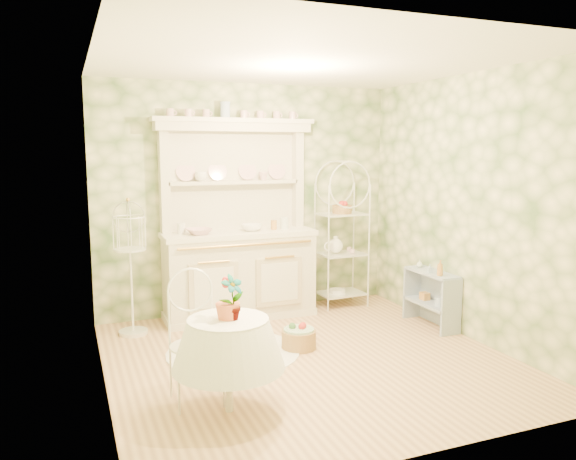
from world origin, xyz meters
name	(u,v)px	position (x,y,z in m)	size (l,w,h in m)	color
floor	(308,359)	(0.00, 0.00, 0.00)	(3.60, 3.60, 0.00)	tan
ceiling	(309,61)	(0.00, 0.00, 2.70)	(3.60, 3.60, 0.00)	white
wall_left	(98,225)	(-1.80, 0.00, 1.35)	(3.60, 3.60, 0.00)	beige
wall_right	(470,208)	(1.80, 0.00, 1.35)	(3.60, 3.60, 0.00)	beige
wall_back	(248,199)	(0.00, 1.80, 1.35)	(3.60, 3.60, 0.00)	beige
wall_front	(428,248)	(0.00, -1.80, 1.35)	(3.60, 3.60, 0.00)	beige
kitchen_dresser	(239,220)	(-0.20, 1.52, 1.15)	(1.87, 0.61, 2.29)	silver
bakers_rack	(342,238)	(1.13, 1.53, 0.85)	(0.53, 0.38, 1.69)	white
side_shelf	(431,300)	(1.67, 0.41, 0.29)	(0.25, 0.69, 0.59)	#9BACC4
round_table	(229,368)	(-0.97, -0.75, 0.34)	(0.61, 0.61, 0.67)	white
cafe_chair	(196,340)	(-1.16, -0.51, 0.49)	(0.45, 0.45, 0.99)	white
birdcage_stand	(131,262)	(-1.43, 1.34, 0.77)	(0.37, 0.37, 1.55)	white
floor_basket	(299,336)	(0.03, 0.29, 0.12)	(0.38, 0.38, 0.24)	#A57E49
lace_rug	(233,352)	(-0.60, 0.42, 0.01)	(1.28, 1.28, 0.01)	white
bowl_floral	(199,234)	(-0.68, 1.45, 1.02)	(0.28, 0.28, 0.07)	white
bowl_white	(252,230)	(-0.05, 1.50, 1.02)	(0.24, 0.24, 0.08)	white
cup_left	(201,179)	(-0.59, 1.68, 1.61)	(0.14, 0.14, 0.11)	white
cup_right	(263,178)	(0.15, 1.67, 1.61)	(0.11, 0.11, 0.10)	white
potted_geranium	(233,302)	(-0.94, -0.79, 0.85)	(0.18, 0.12, 0.33)	#3F7238
bottle_amber	(440,270)	(1.61, 0.20, 0.68)	(0.07, 0.07, 0.17)	#C0863C
bottle_blue	(430,269)	(1.60, 0.37, 0.65)	(0.04, 0.04, 0.09)	#A5BEDB
bottle_glass	(419,264)	(1.66, 0.65, 0.65)	(0.07, 0.07, 0.09)	silver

